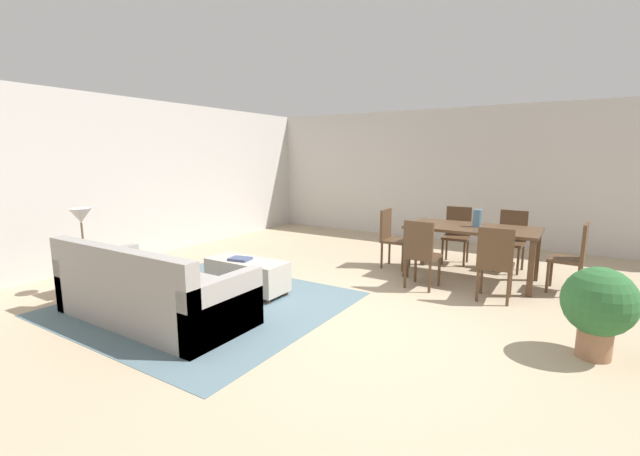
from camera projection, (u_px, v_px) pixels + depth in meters
name	position (u px, v px, depth m)	size (l,w,h in m)	color
ground_plane	(350.00, 322.00, 4.43)	(10.80, 10.80, 0.00)	tan
wall_back	(468.00, 176.00, 8.37)	(9.00, 0.12, 2.70)	beige
wall_left	(128.00, 180.00, 6.97)	(0.12, 11.00, 2.70)	beige
area_rug	(206.00, 304.00, 4.97)	(3.00, 2.80, 0.01)	slate
couch	(151.00, 294.00, 4.46)	(2.21, 0.98, 0.86)	gray
ottoman_table	(247.00, 274.00, 5.34)	(1.08, 0.46, 0.43)	#B7AD9E
side_table	(85.00, 259.00, 5.23)	(0.40, 0.40, 0.58)	olive
table_lamp	(81.00, 217.00, 5.14)	(0.26, 0.26, 0.53)	brown
dining_table	(472.00, 233.00, 5.88)	(1.75, 0.92, 0.76)	#513823
dining_chair_near_left	(421.00, 251.00, 5.46)	(0.43, 0.43, 0.92)	#513823
dining_chair_near_right	(495.00, 260.00, 4.97)	(0.42, 0.42, 0.92)	#513823
dining_chair_far_left	(457.00, 231.00, 6.84)	(0.43, 0.43, 0.92)	#513823
dining_chair_far_right	(511.00, 237.00, 6.39)	(0.43, 0.43, 0.92)	#513823
dining_chair_head_east	(574.00, 254.00, 5.28)	(0.43, 0.43, 0.92)	#513823
dining_chair_head_west	(391.00, 235.00, 6.55)	(0.41, 0.41, 0.92)	#513823
vase_centerpiece	(477.00, 218.00, 5.84)	(0.12, 0.12, 0.24)	slate
book_on_ottoman	(240.00, 259.00, 5.30)	(0.26, 0.20, 0.03)	#3F4C72
potted_plant	(599.00, 305.00, 3.58)	(0.60, 0.60, 0.81)	#996B4C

